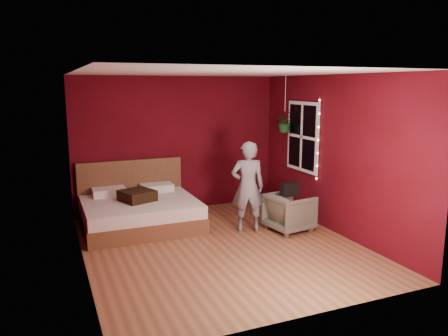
{
  "coord_description": "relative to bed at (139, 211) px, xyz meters",
  "views": [
    {
      "loc": [
        -2.4,
        -5.86,
        2.42
      ],
      "look_at": [
        0.21,
        0.4,
        1.14
      ],
      "focal_mm": 35.0,
      "sensor_mm": 36.0,
      "label": 1
    }
  ],
  "objects": [
    {
      "name": "room_walls",
      "position": [
        0.95,
        -1.47,
        1.4
      ],
      "size": [
        4.04,
        4.54,
        2.62
      ],
      "color": "#590917",
      "rests_on": "ground"
    },
    {
      "name": "bed",
      "position": [
        0.0,
        0.0,
        0.0
      ],
      "size": [
        1.93,
        1.64,
        1.06
      ],
      "color": "brown",
      "rests_on": "ground"
    },
    {
      "name": "person",
      "position": [
        1.63,
        -0.97,
        0.49
      ],
      "size": [
        0.64,
        0.51,
        1.53
      ],
      "primitive_type": "imported",
      "rotation": [
        0.0,
        0.0,
        2.84
      ],
      "color": "gray",
      "rests_on": "ground"
    },
    {
      "name": "armchair",
      "position": [
        2.29,
        -1.21,
        0.04
      ],
      "size": [
        0.79,
        0.78,
        0.63
      ],
      "primitive_type": "imported",
      "rotation": [
        0.0,
        0.0,
        1.73
      ],
      "color": "#6B6654",
      "rests_on": "ground"
    },
    {
      "name": "throw_pillow",
      "position": [
        -0.04,
        -0.1,
        0.3
      ],
      "size": [
        0.65,
        0.65,
        0.18
      ],
      "primitive_type": "cube",
      "rotation": [
        0.0,
        0.0,
        0.36
      ],
      "color": "#311F10",
      "rests_on": "bed"
    },
    {
      "name": "hanging_plant",
      "position": [
        2.78,
        -0.16,
        1.47
      ],
      "size": [
        0.44,
        0.41,
        1.06
      ],
      "color": "silver",
      "rests_on": "room_walls"
    },
    {
      "name": "fairy_lights",
      "position": [
        2.89,
        -1.1,
        1.22
      ],
      "size": [
        0.04,
        0.04,
        1.45
      ],
      "color": "silver",
      "rests_on": "room_walls"
    },
    {
      "name": "handbag",
      "position": [
        2.23,
        -1.3,
        0.46
      ],
      "size": [
        0.3,
        0.15,
        0.21
      ],
      "primitive_type": "cube",
      "rotation": [
        0.0,
        0.0,
        -0.02
      ],
      "color": "black",
      "rests_on": "armchair"
    },
    {
      "name": "floor",
      "position": [
        0.95,
        -1.47,
        -0.28
      ],
      "size": [
        4.5,
        4.5,
        0.0
      ],
      "primitive_type": "plane",
      "color": "#955B3B",
      "rests_on": "ground"
    },
    {
      "name": "window",
      "position": [
        2.92,
        -0.57,
        1.22
      ],
      "size": [
        0.05,
        0.97,
        1.27
      ],
      "color": "white",
      "rests_on": "room_walls"
    }
  ]
}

